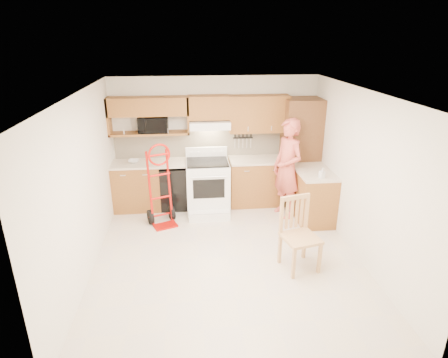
{
  "coord_description": "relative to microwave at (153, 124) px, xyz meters",
  "views": [
    {
      "loc": [
        -0.56,
        -5.0,
        3.23
      ],
      "look_at": [
        0.0,
        0.5,
        1.1
      ],
      "focal_mm": 30.31,
      "sensor_mm": 36.0,
      "label": 1
    }
  ],
  "objects": [
    {
      "name": "floor",
      "position": [
        1.18,
        -2.08,
        -1.65
      ],
      "size": [
        4.0,
        4.5,
        0.02
      ],
      "primitive_type": "cube",
      "color": "beige",
      "rests_on": "ground"
    },
    {
      "name": "ceiling",
      "position": [
        1.18,
        -2.08,
        0.87
      ],
      "size": [
        4.0,
        4.5,
        0.02
      ],
      "primitive_type": "cube",
      "color": "white",
      "rests_on": "ground"
    },
    {
      "name": "wall_back",
      "position": [
        1.18,
        0.17,
        -0.39
      ],
      "size": [
        4.0,
        0.02,
        2.5
      ],
      "primitive_type": "cube",
      "color": "silver",
      "rests_on": "ground"
    },
    {
      "name": "wall_front",
      "position": [
        1.18,
        -4.34,
        -0.39
      ],
      "size": [
        4.0,
        0.02,
        2.5
      ],
      "primitive_type": "cube",
      "color": "silver",
      "rests_on": "ground"
    },
    {
      "name": "wall_left",
      "position": [
        -0.83,
        -2.08,
        -0.39
      ],
      "size": [
        0.02,
        4.5,
        2.5
      ],
      "primitive_type": "cube",
      "color": "silver",
      "rests_on": "ground"
    },
    {
      "name": "wall_right",
      "position": [
        3.19,
        -2.08,
        -0.39
      ],
      "size": [
        0.02,
        4.5,
        2.5
      ],
      "primitive_type": "cube",
      "color": "silver",
      "rests_on": "ground"
    },
    {
      "name": "backsplash",
      "position": [
        1.18,
        0.15,
        -0.44
      ],
      "size": [
        3.92,
        0.03,
        0.55
      ],
      "primitive_type": "cube",
      "color": "beige",
      "rests_on": "wall_back"
    },
    {
      "name": "lower_cab_left",
      "position": [
        -0.37,
        -0.14,
        -1.19
      ],
      "size": [
        0.9,
        0.6,
        0.9
      ],
      "primitive_type": "cube",
      "color": "#955921",
      "rests_on": "ground"
    },
    {
      "name": "dishwasher",
      "position": [
        0.38,
        -0.14,
        -1.22
      ],
      "size": [
        0.6,
        0.6,
        0.85
      ],
      "primitive_type": "cube",
      "color": "black",
      "rests_on": "ground"
    },
    {
      "name": "lower_cab_right",
      "position": [
        2.01,
        -0.14,
        -1.19
      ],
      "size": [
        1.14,
        0.6,
        0.9
      ],
      "primitive_type": "cube",
      "color": "#955921",
      "rests_on": "ground"
    },
    {
      "name": "countertop_left",
      "position": [
        -0.07,
        -0.13,
        -0.72
      ],
      "size": [
        1.5,
        0.63,
        0.04
      ],
      "primitive_type": "cube",
      "color": "#BEAE94",
      "rests_on": "lower_cab_left"
    },
    {
      "name": "countertop_right",
      "position": [
        2.01,
        -0.13,
        -0.72
      ],
      "size": [
        1.14,
        0.63,
        0.04
      ],
      "primitive_type": "cube",
      "color": "#BEAE94",
      "rests_on": "lower_cab_right"
    },
    {
      "name": "cab_return_right",
      "position": [
        2.88,
        -0.94,
        -1.19
      ],
      "size": [
        0.6,
        1.0,
        0.9
      ],
      "primitive_type": "cube",
      "color": "#955921",
      "rests_on": "ground"
    },
    {
      "name": "countertop_return",
      "position": [
        2.88,
        -0.94,
        -0.72
      ],
      "size": [
        0.63,
        1.0,
        0.04
      ],
      "primitive_type": "cube",
      "color": "#BEAE94",
      "rests_on": "cab_return_right"
    },
    {
      "name": "pantry_tall",
      "position": [
        2.83,
        -0.14,
        -0.59
      ],
      "size": [
        0.7,
        0.6,
        2.1
      ],
      "primitive_type": "cube",
      "color": "brown",
      "rests_on": "ground"
    },
    {
      "name": "upper_cab_left",
      "position": [
        -0.07,
        0.0,
        0.34
      ],
      "size": [
        1.5,
        0.33,
        0.34
      ],
      "primitive_type": "cube",
      "color": "#955921",
      "rests_on": "wall_back"
    },
    {
      "name": "upper_shelf_mw",
      "position": [
        -0.07,
        0.0,
        -0.17
      ],
      "size": [
        1.5,
        0.33,
        0.04
      ],
      "primitive_type": "cube",
      "color": "#955921",
      "rests_on": "wall_back"
    },
    {
      "name": "upper_cab_center",
      "position": [
        1.06,
        0.0,
        0.3
      ],
      "size": [
        0.76,
        0.33,
        0.44
      ],
      "primitive_type": "cube",
      "color": "#955921",
      "rests_on": "wall_back"
    },
    {
      "name": "upper_cab_right",
      "position": [
        2.01,
        0.0,
        0.16
      ],
      "size": [
        1.14,
        0.33,
        0.7
      ],
      "primitive_type": "cube",
      "color": "#955921",
      "rests_on": "wall_back"
    },
    {
      "name": "range_hood",
      "position": [
        1.06,
        -0.06,
        -0.01
      ],
      "size": [
        0.76,
        0.46,
        0.14
      ],
      "primitive_type": "cube",
      "color": "white",
      "rests_on": "wall_back"
    },
    {
      "name": "knife_strip",
      "position": [
        1.73,
        0.12,
        -0.4
      ],
      "size": [
        0.4,
        0.05,
        0.29
      ],
      "primitive_type": null,
      "color": "black",
      "rests_on": "backsplash"
    },
    {
      "name": "microwave",
      "position": [
        0.0,
        0.0,
        0.0
      ],
      "size": [
        0.55,
        0.38,
        0.3
      ],
      "primitive_type": "imported",
      "rotation": [
        0.0,
        0.0,
        -0.01
      ],
      "color": "black",
      "rests_on": "upper_shelf_mw"
    },
    {
      "name": "range",
      "position": [
        0.99,
        -0.43,
        -1.05
      ],
      "size": [
        0.8,
        1.06,
        1.18
      ],
      "primitive_type": null,
      "color": "white",
      "rests_on": "ground"
    },
    {
      "name": "person",
      "position": [
        2.43,
        -0.74,
        -0.71
      ],
      "size": [
        0.67,
        0.8,
        1.86
      ],
      "primitive_type": "imported",
      "rotation": [
        0.0,
        0.0,
        -1.17
      ],
      "color": "#C95548",
      "rests_on": "ground"
    },
    {
      "name": "hand_truck",
      "position": [
        0.14,
        -0.89,
        -0.96
      ],
      "size": [
        0.67,
        0.65,
        1.36
      ],
      "primitive_type": null,
      "rotation": [
        0.0,
        0.0,
        0.37
      ],
      "color": "#B91008",
      "rests_on": "ground"
    },
    {
      "name": "dining_chair",
      "position": [
        2.19,
        -2.48,
        -1.1
      ],
      "size": [
        0.59,
        0.63,
        1.07
      ],
      "primitive_type": null,
      "rotation": [
        0.0,
        0.0,
        0.24
      ],
      "color": "tan",
      "rests_on": "ground"
    },
    {
      "name": "soap_bottle",
      "position": [
        2.88,
        -1.28,
        -0.61
      ],
      "size": [
        0.1,
        0.1,
        0.18
      ],
      "primitive_type": "imported",
      "rotation": [
        0.0,
        0.0,
        0.35
      ],
      "color": "white",
      "rests_on": "countertop_return"
    },
    {
      "name": "bowl",
      "position": [
        -0.4,
        -0.13,
        -0.68
      ],
      "size": [
        0.23,
        0.23,
        0.05
      ],
      "primitive_type": "imported",
      "rotation": [
        0.0,
        0.0,
        -0.12
      ],
      "color": "white",
      "rests_on": "countertop_left"
    }
  ]
}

